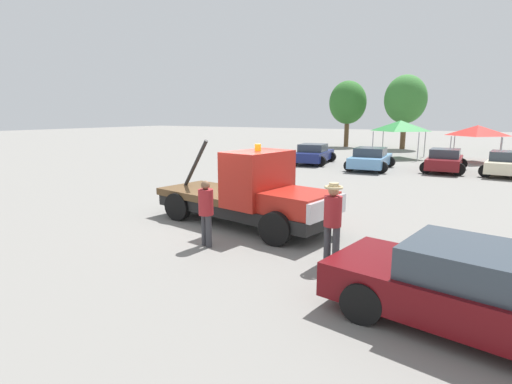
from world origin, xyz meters
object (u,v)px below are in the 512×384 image
(foreground_car, at_px, (495,296))
(canopy_tent_red, at_px, (478,131))
(person_at_hood, at_px, (206,209))
(tree_left, at_px, (405,100))
(parked_car_navy, at_px, (313,154))
(person_near_truck, at_px, (333,216))
(tree_right, at_px, (348,103))
(parked_car_cream, at_px, (508,164))
(parked_car_maroon, at_px, (445,160))
(tow_truck, at_px, (251,195))
(canopy_tent_green, at_px, (400,126))
(parked_car_skyblue, at_px, (371,159))

(foreground_car, xyz_separation_m, canopy_tent_red, (-1.14, 25.30, 1.54))
(person_at_hood, bearing_deg, tree_left, 23.39)
(parked_car_navy, bearing_deg, person_near_truck, -163.49)
(person_near_truck, distance_m, canopy_tent_red, 23.74)
(parked_car_navy, bearing_deg, person_at_hood, -173.22)
(canopy_tent_red, xyz_separation_m, tree_left, (-6.51, 8.75, 2.48))
(canopy_tent_red, distance_m, tree_right, 15.09)
(parked_car_cream, distance_m, canopy_tent_red, 6.65)
(tree_right, bearing_deg, person_near_truck, -72.65)
(parked_car_maroon, bearing_deg, person_near_truck, 176.85)
(tow_truck, relative_size, parked_car_cream, 1.40)
(foreground_car, distance_m, canopy_tent_green, 26.28)
(parked_car_navy, relative_size, parked_car_cream, 1.04)
(tree_left, bearing_deg, canopy_tent_red, -53.34)
(canopy_tent_green, bearing_deg, parked_car_maroon, -59.14)
(person_at_hood, bearing_deg, foreground_car, -79.80)
(foreground_car, relative_size, person_at_hood, 3.16)
(parked_car_skyblue, relative_size, canopy_tent_green, 1.39)
(canopy_tent_green, xyz_separation_m, tree_left, (-1.33, 8.60, 2.23))
(foreground_car, bearing_deg, person_at_hood, 178.92)
(tow_truck, xyz_separation_m, person_at_hood, (-0.03, -2.12, 0.02))
(foreground_car, bearing_deg, person_near_truck, 161.58)
(parked_car_cream, distance_m, tree_left, 17.58)
(person_at_hood, distance_m, parked_car_skyblue, 16.56)
(canopy_tent_green, relative_size, canopy_tent_red, 1.07)
(parked_car_maroon, height_order, parked_car_cream, same)
(person_near_truck, bearing_deg, canopy_tent_green, 17.02)
(parked_car_skyblue, bearing_deg, parked_car_maroon, -76.00)
(canopy_tent_red, bearing_deg, tree_right, 144.19)
(tree_right, bearing_deg, foreground_car, -68.74)
(foreground_car, height_order, parked_car_skyblue, same)
(parked_car_navy, relative_size, parked_car_skyblue, 1.00)
(tow_truck, relative_size, parked_car_maroon, 1.42)
(tow_truck, relative_size, parked_car_navy, 1.34)
(parked_car_maroon, xyz_separation_m, parked_car_cream, (3.15, 0.03, 0.00))
(parked_car_navy, xyz_separation_m, tree_right, (-2.62, 15.23, 3.81))
(person_at_hood, bearing_deg, parked_car_skyblue, 21.70)
(person_near_truck, bearing_deg, foreground_car, -108.73)
(person_near_truck, xyz_separation_m, tree_right, (-10.11, 32.36, 3.38))
(parked_car_navy, bearing_deg, parked_car_cream, -95.64)
(person_at_hood, xyz_separation_m, parked_car_cream, (6.91, 17.89, -0.33))
(parked_car_skyblue, bearing_deg, parked_car_cream, -83.54)
(parked_car_skyblue, distance_m, parked_car_cream, 7.25)
(parked_car_skyblue, xyz_separation_m, parked_car_maroon, (3.97, 1.30, -0.00))
(parked_car_navy, bearing_deg, canopy_tent_green, -39.95)
(parked_car_skyblue, height_order, tree_right, tree_right)
(foreground_car, distance_m, parked_car_cream, 19.10)
(person_at_hood, distance_m, canopy_tent_red, 24.68)
(foreground_car, height_order, person_at_hood, person_at_hood)
(canopy_tent_red, bearing_deg, tree_left, 126.66)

